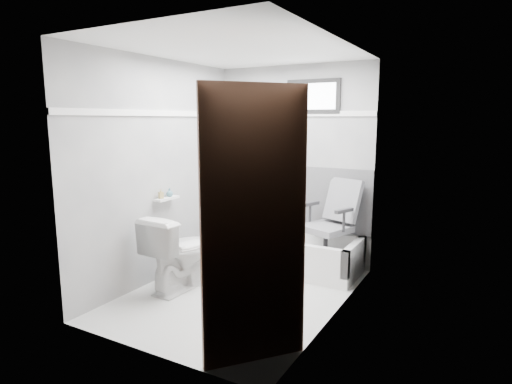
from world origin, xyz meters
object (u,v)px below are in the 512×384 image
Objects in this scene: office_chair at (326,222)px; soap_bottle_b at (170,192)px; toilet at (179,252)px; door at (266,244)px; soap_bottle_a at (161,194)px; bathtub at (295,252)px.

soap_bottle_b is at bearing -128.39° from office_chair.
toilet is at bearing -37.91° from soap_bottle_b.
door is at bearing -59.02° from office_chair.
door is 2.27m from soap_bottle_a.
office_chair is at bearing 100.53° from door.
door reaches higher than office_chair.
office_chair is 10.09× the size of soap_bottle_b.
office_chair is (0.36, 0.05, 0.40)m from bathtub.
toilet is (-0.82, -1.11, 0.18)m from bathtub.
soap_bottle_a is at bearing -138.76° from bathtub.
office_chair is 1.86m from soap_bottle_a.
door is at bearing -70.50° from bathtub.
office_chair reaches higher than bathtub.
bathtub is at bearing 41.24° from soap_bottle_a.
office_chair is at bearing -132.84° from toilet.
soap_bottle_b is (0.00, 0.14, -0.01)m from soap_bottle_a.
toilet is 8.31× the size of soap_bottle_b.
office_chair is 1.67m from toilet.
toilet is at bearing 145.40° from door.
soap_bottle_a is (-1.92, 1.21, -0.03)m from door.
toilet is at bearing -115.13° from office_chair.
toilet reaches higher than bathtub.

